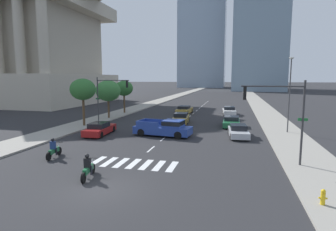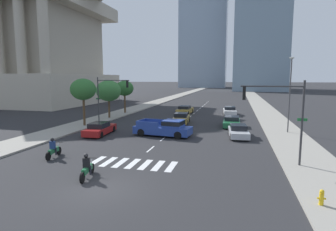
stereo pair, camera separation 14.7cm
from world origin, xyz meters
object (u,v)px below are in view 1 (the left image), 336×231
motorcycle_trailing (88,168)px  street_lamp_east (290,89)px  sedan_red_2 (100,129)px  sedan_gold_0 (181,118)px  sedan_white_4 (229,111)px  fire_hydrant (323,197)px  street_tree_second (108,91)px  sedan_silver_1 (238,131)px  traffic_signal_near (279,107)px  motorcycle_lead (54,150)px  street_tree_nearest (83,90)px  pickup_truck (165,128)px  street_tree_third (124,88)px  traffic_signal_far (109,91)px  sedan_gold_5 (184,110)px  sedan_green_3 (231,122)px

motorcycle_trailing → street_lamp_east: size_ratio=0.29×
sedan_red_2 → sedan_gold_0: bearing=-40.0°
motorcycle_trailing → sedan_white_4: motorcycle_trailing is taller
fire_hydrant → street_tree_second: (-21.49, 23.25, 3.47)m
sedan_silver_1 → traffic_signal_near: traffic_signal_near is taller
motorcycle_lead → sedan_gold_0: 18.60m
street_lamp_east → street_tree_nearest: size_ratio=1.39×
sedan_white_4 → street_lamp_east: street_lamp_east is taller
pickup_truck → traffic_signal_near: size_ratio=1.08×
sedan_red_2 → fire_hydrant: bearing=-129.4°
sedan_white_4 → fire_hydrant: sedan_white_4 is taller
sedan_silver_1 → street_tree_third: 23.22m
motorcycle_trailing → sedan_red_2: size_ratio=0.46×
street_tree_nearest → sedan_silver_1: bearing=-5.5°
sedan_red_2 → street_lamp_east: (18.89, 5.18, 4.03)m
traffic_signal_near → street_lamp_east: 12.04m
sedan_red_2 → traffic_signal_near: (16.22, -6.54, 3.32)m
pickup_truck → street_tree_third: 19.31m
sedan_white_4 → street_tree_third: 17.27m
sedan_red_2 → sedan_white_4: (12.59, 19.20, 0.00)m
sedan_red_2 → motorcycle_lead: bearing=-179.1°
motorcycle_trailing → sedan_red_2: (-5.25, 11.62, 0.01)m
sedan_red_2 → traffic_signal_far: traffic_signal_far is taller
street_tree_second → street_tree_third: (0.00, 5.81, 0.14)m
street_lamp_east → sedan_gold_5: bearing=134.9°
traffic_signal_near → sedan_white_4: bearing=-82.0°
street_lamp_east → street_tree_third: size_ratio=1.48×
sedan_red_2 → sedan_white_4: 22.96m
traffic_signal_near → sedan_gold_5: bearing=-66.9°
sedan_gold_5 → sedan_red_2: bearing=167.0°
fire_hydrant → street_lamp_east: bearing=85.2°
sedan_silver_1 → sedan_green_3: 5.95m
motorcycle_trailing → sedan_red_2: motorcycle_trailing is taller
motorcycle_trailing → sedan_gold_0: bearing=-14.9°
sedan_silver_1 → street_tree_nearest: street_tree_nearest is taller
sedan_gold_0 → sedan_silver_1: size_ratio=1.03×
pickup_truck → street_tree_second: bearing=144.8°
sedan_silver_1 → street_lamp_east: bearing=114.9°
street_tree_third → pickup_truck: bearing=-55.2°
sedan_green_3 → traffic_signal_near: 15.39m
sedan_gold_0 → traffic_signal_far: traffic_signal_far is taller
sedan_green_3 → street_tree_second: street_tree_second is taller
street_tree_nearest → street_tree_second: size_ratio=1.05×
sedan_green_3 → sedan_white_4: bearing=-177.5°
sedan_gold_5 → fire_hydrant: size_ratio=6.76×
motorcycle_lead → sedan_green_3: motorcycle_lead is taller
street_tree_nearest → street_tree_third: street_tree_nearest is taller
motorcycle_trailing → sedan_gold_5: bearing=-11.2°
pickup_truck → street_tree_nearest: (-10.85, 3.08, 3.62)m
fire_hydrant → street_lamp_east: (1.50, 17.71, 4.12)m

